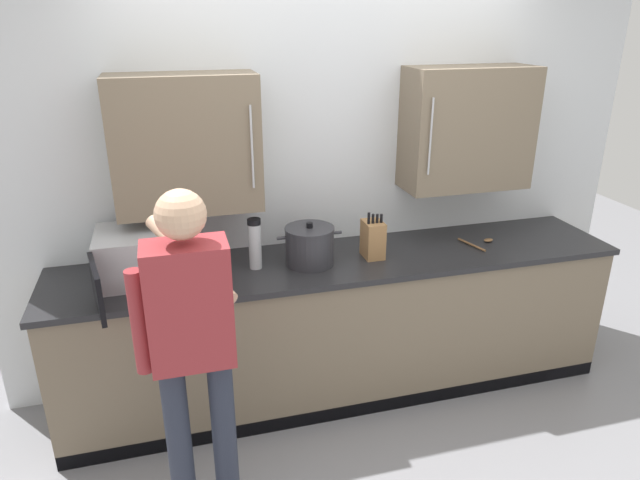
{
  "coord_description": "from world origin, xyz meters",
  "views": [
    {
      "loc": [
        -0.94,
        -2.25,
        2.24
      ],
      "look_at": [
        -0.15,
        0.62,
        1.06
      ],
      "focal_mm": 31.93,
      "sensor_mm": 36.0,
      "label": 1
    }
  ],
  "objects_px": {
    "microwave_oven": "(139,256)",
    "wooden_spoon": "(480,242)",
    "thermos_flask": "(255,243)",
    "stock_pot": "(310,246)",
    "person_figure": "(191,339)",
    "knife_block": "(373,239)"
  },
  "relations": [
    {
      "from": "microwave_oven",
      "to": "stock_pot",
      "type": "height_order",
      "value": "microwave_oven"
    },
    {
      "from": "microwave_oven",
      "to": "thermos_flask",
      "type": "distance_m",
      "value": 0.62
    },
    {
      "from": "thermos_flask",
      "to": "person_figure",
      "type": "distance_m",
      "value": 0.9
    },
    {
      "from": "microwave_oven",
      "to": "thermos_flask",
      "type": "relative_size",
      "value": 2.55
    },
    {
      "from": "person_figure",
      "to": "stock_pot",
      "type": "bearing_deg",
      "value": 47.39
    },
    {
      "from": "microwave_oven",
      "to": "knife_block",
      "type": "relative_size",
      "value": 2.61
    },
    {
      "from": "stock_pot",
      "to": "wooden_spoon",
      "type": "bearing_deg",
      "value": 0.39
    },
    {
      "from": "microwave_oven",
      "to": "wooden_spoon",
      "type": "bearing_deg",
      "value": -1.32
    },
    {
      "from": "stock_pot",
      "to": "person_figure",
      "type": "distance_m",
      "value": 1.06
    },
    {
      "from": "wooden_spoon",
      "to": "person_figure",
      "type": "relative_size",
      "value": 0.14
    },
    {
      "from": "microwave_oven",
      "to": "stock_pot",
      "type": "bearing_deg",
      "value": -3.34
    },
    {
      "from": "thermos_flask",
      "to": "microwave_oven",
      "type": "bearing_deg",
      "value": 177.25
    },
    {
      "from": "person_figure",
      "to": "wooden_spoon",
      "type": "bearing_deg",
      "value": 23.34
    },
    {
      "from": "wooden_spoon",
      "to": "person_figure",
      "type": "xyz_separation_m",
      "value": [
        -1.82,
        -0.78,
        0.06
      ]
    },
    {
      "from": "microwave_oven",
      "to": "wooden_spoon",
      "type": "height_order",
      "value": "microwave_oven"
    },
    {
      "from": "person_figure",
      "to": "microwave_oven",
      "type": "bearing_deg",
      "value": 104.65
    },
    {
      "from": "stock_pot",
      "to": "knife_block",
      "type": "xyz_separation_m",
      "value": [
        0.38,
        -0.0,
        0.0
      ]
    },
    {
      "from": "microwave_oven",
      "to": "thermos_flask",
      "type": "xyz_separation_m",
      "value": [
        0.62,
        -0.03,
        0.01
      ]
    },
    {
      "from": "wooden_spoon",
      "to": "stock_pot",
      "type": "bearing_deg",
      "value": -179.61
    },
    {
      "from": "person_figure",
      "to": "thermos_flask",
      "type": "bearing_deg",
      "value": 63.18
    },
    {
      "from": "knife_block",
      "to": "stock_pot",
      "type": "bearing_deg",
      "value": 179.64
    },
    {
      "from": "stock_pot",
      "to": "wooden_spoon",
      "type": "height_order",
      "value": "stock_pot"
    }
  ]
}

